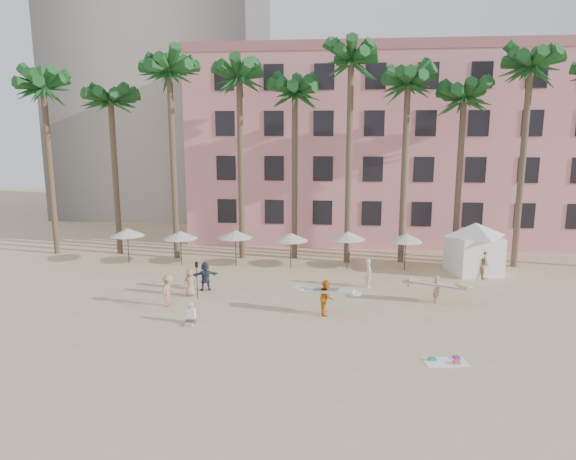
{
  "coord_description": "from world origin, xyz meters",
  "views": [
    {
      "loc": [
        2.36,
        -22.85,
        9.61
      ],
      "look_at": [
        -0.55,
        6.0,
        4.0
      ],
      "focal_mm": 32.0,
      "sensor_mm": 36.0,
      "label": 1
    }
  ],
  "objects_px": {
    "pink_hotel": "(390,149)",
    "carrier_yellow": "(437,287)",
    "cabana": "(474,243)",
    "carrier_white": "(326,296)"
  },
  "relations": [
    {
      "from": "pink_hotel",
      "to": "carrier_yellow",
      "type": "distance_m",
      "value": 21.5
    },
    {
      "from": "pink_hotel",
      "to": "cabana",
      "type": "xyz_separation_m",
      "value": [
        4.61,
        -13.56,
        -5.93
      ]
    },
    {
      "from": "pink_hotel",
      "to": "carrier_yellow",
      "type": "height_order",
      "value": "pink_hotel"
    },
    {
      "from": "carrier_white",
      "to": "pink_hotel",
      "type": "bearing_deg",
      "value": 77.07
    },
    {
      "from": "pink_hotel",
      "to": "cabana",
      "type": "relative_size",
      "value": 6.43
    },
    {
      "from": "cabana",
      "to": "carrier_white",
      "type": "height_order",
      "value": "cabana"
    },
    {
      "from": "cabana",
      "to": "carrier_white",
      "type": "relative_size",
      "value": 1.79
    },
    {
      "from": "cabana",
      "to": "carrier_white",
      "type": "xyz_separation_m",
      "value": [
        -9.84,
        -9.21,
        -1.07
      ]
    },
    {
      "from": "carrier_yellow",
      "to": "pink_hotel",
      "type": "bearing_deg",
      "value": 92.67
    },
    {
      "from": "pink_hotel",
      "to": "carrier_yellow",
      "type": "xyz_separation_m",
      "value": [
        0.95,
        -20.28,
        -7.07
      ]
    }
  ]
}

